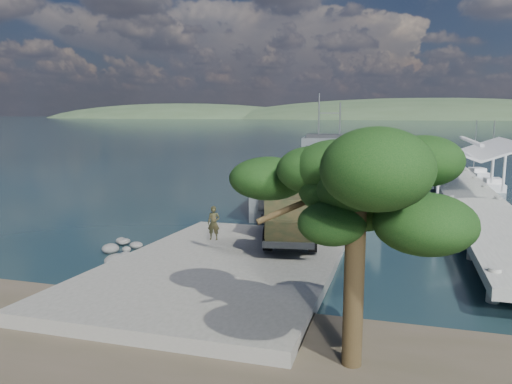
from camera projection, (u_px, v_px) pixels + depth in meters
name	position (u px, v px, depth m)	size (l,w,h in m)	color
ground	(234.00, 263.00, 24.61)	(1400.00, 1400.00, 0.00)	#162E34
boat_ramp	(227.00, 264.00, 23.63)	(10.00, 18.00, 0.50)	slate
shoreline_rocks	(127.00, 251.00, 26.77)	(3.20, 5.60, 0.90)	#4F4F4D
distant_headlands	(440.00, 119.00, 542.61)	(1000.00, 240.00, 48.00)	#3A5133
pier	(469.00, 188.00, 38.65)	(6.40, 44.00, 6.10)	#99998F
landing_craft	(324.00, 183.00, 46.76)	(11.58, 34.88, 10.19)	#464E53
military_truck	(294.00, 204.00, 27.47)	(3.69, 8.36, 3.75)	black
soldier	(214.00, 230.00, 25.63)	(0.64, 0.42, 1.75)	black
sailboat_near	(490.00, 185.00, 48.59)	(2.00, 5.69, 6.81)	white
sailboat_far	(474.00, 174.00, 57.49)	(3.18, 5.75, 6.73)	white
overhang_tree	(341.00, 195.00, 13.76)	(7.04, 6.49, 6.40)	#392A17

